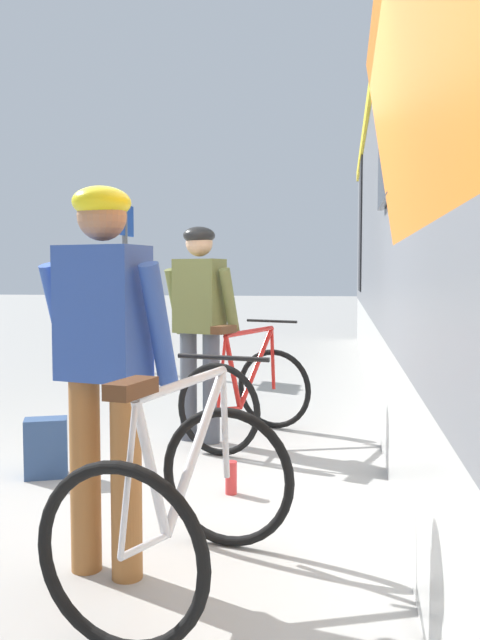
# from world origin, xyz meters

# --- Properties ---
(ground_plane) EXTENTS (80.00, 80.00, 0.00)m
(ground_plane) POSITION_xyz_m (0.00, 0.00, 0.00)
(ground_plane) COLOR #A09E99
(cyclist_near_in_olive) EXTENTS (0.66, 0.45, 1.76)m
(cyclist_near_in_olive) POSITION_xyz_m (-0.20, 1.41, 1.05)
(cyclist_near_in_olive) COLOR #4C515B
(cyclist_near_in_olive) RESTS_ON ground
(cyclist_far_in_blue) EXTENTS (0.65, 0.40, 1.76)m
(cyclist_far_in_blue) POSITION_xyz_m (-0.10, -1.04, 1.05)
(cyclist_far_in_blue) COLOR #935B2D
(cyclist_far_in_blue) RESTS_ON ground
(bicycle_near_red) EXTENTS (1.01, 1.24, 0.99)m
(bicycle_near_red) POSITION_xyz_m (0.19, 1.47, 0.40)
(bicycle_near_red) COLOR black
(bicycle_near_red) RESTS_ON ground
(bicycle_far_silver) EXTENTS (0.92, 1.19, 0.99)m
(bicycle_far_silver) POSITION_xyz_m (0.28, -1.16, 0.40)
(bicycle_far_silver) COLOR black
(bicycle_far_silver) RESTS_ON ground
(backpack_on_platform) EXTENTS (0.33, 0.27, 0.40)m
(backpack_on_platform) POSITION_xyz_m (-1.02, 0.30, 0.20)
(backpack_on_platform) COLOR navy
(backpack_on_platform) RESTS_ON ground
(water_bottle_near_the_bikes) EXTENTS (0.07, 0.07, 0.21)m
(water_bottle_near_the_bikes) POSITION_xyz_m (0.28, 0.14, 0.10)
(water_bottle_near_the_bikes) COLOR red
(water_bottle_near_the_bikes) RESTS_ON ground
(platform_sign_post) EXTENTS (0.08, 0.70, 2.40)m
(platform_sign_post) POSITION_xyz_m (-2.11, 5.20, 1.62)
(platform_sign_post) COLOR #595B60
(platform_sign_post) RESTS_ON ground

